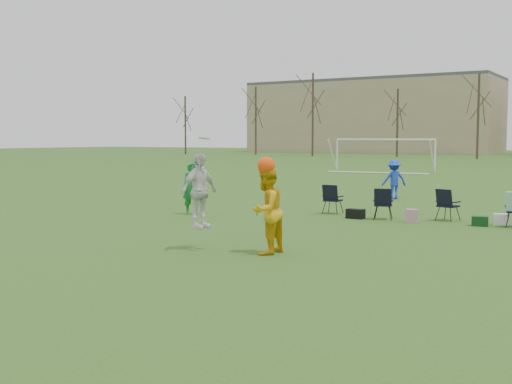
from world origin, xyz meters
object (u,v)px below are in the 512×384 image
Objects in this scene: fielder_green_near at (192,188)px; fielder_blue at (394,179)px; center_contest at (243,202)px; goal_left at (385,146)px.

fielder_blue is at bearing 31.30° from fielder_green_near.
center_contest is 34.60m from goal_left.
goal_left is (-9.00, 33.40, 0.82)m from center_contest.
center_contest reaches higher than fielder_green_near.
goal_left reaches higher than fielder_blue.
center_contest reaches higher than goal_left.
fielder_green_near is 0.67× the size of center_contest.
fielder_green_near reaches higher than fielder_blue.
fielder_blue is 0.64× the size of center_contest.
goal_left is (-3.78, 28.31, 1.07)m from fielder_green_near.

